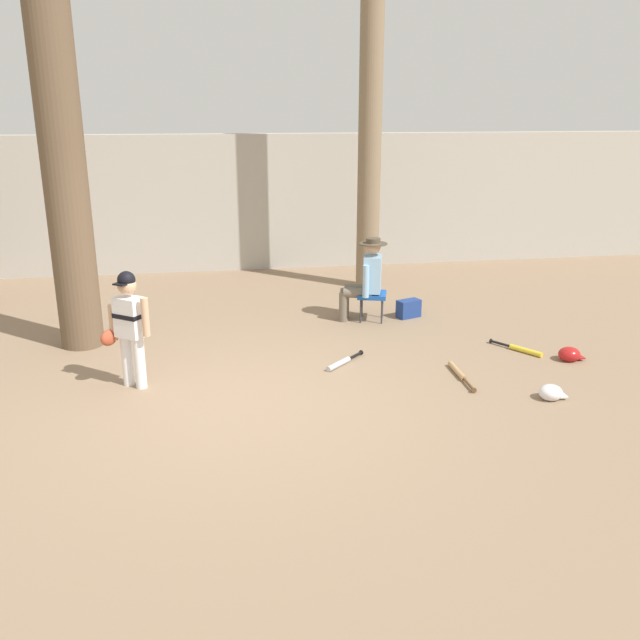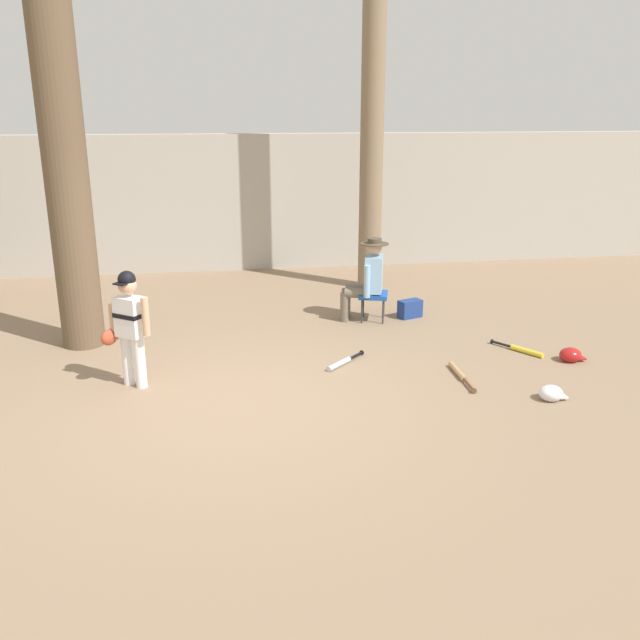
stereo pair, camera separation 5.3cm
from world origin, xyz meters
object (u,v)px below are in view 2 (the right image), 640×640
object	(u,v)px
tree_behind_spectator	(372,126)
folding_stool	(373,296)
seated_spectator	(367,277)
bat_aluminum_silver	(342,363)
batting_helmet_white	(551,393)
young_ballplayer	(129,322)
batting_helmet_red	(571,355)
tree_near_player	(62,134)
handbag_beside_stool	(410,309)
bat_wood_tan	(459,373)
bat_yellow_trainer	(523,350)

from	to	relation	value
tree_behind_spectator	folding_stool	xyz separation A→B (m)	(-0.38, -1.89, -2.30)
seated_spectator	bat_aluminum_silver	xyz separation A→B (m)	(-0.69, -1.72, -0.61)
tree_behind_spectator	batting_helmet_white	distance (m)	5.62
young_ballplayer	batting_helmet_red	xyz separation A→B (m)	(5.16, -0.08, -0.67)
tree_near_player	handbag_beside_stool	distance (m)	5.19
young_ballplayer	tree_behind_spectator	bearing A→B (deg)	46.99
batting_helmet_red	bat_aluminum_silver	bearing A→B (deg)	173.67
tree_near_player	batting_helmet_white	xyz separation A→B (m)	(5.15, -2.63, -2.57)
handbag_beside_stool	bat_aluminum_silver	xyz separation A→B (m)	(-1.36, -1.74, -0.10)
tree_behind_spectator	seated_spectator	size ratio (longest dim) A/B	4.87
tree_near_player	batting_helmet_red	xyz separation A→B (m)	(5.93, -1.60, -2.57)
folding_stool	bat_wood_tan	bearing A→B (deg)	-77.90
young_ballplayer	batting_helmet_white	xyz separation A→B (m)	(4.38, -1.11, -0.67)
tree_near_player	batting_helmet_white	bearing A→B (deg)	-27.06
young_ballplayer	batting_helmet_white	world-z (taller)	young_ballplayer
tree_near_player	young_ballplayer	size ratio (longest dim) A/B	4.71
seated_spectator	batting_helmet_red	distance (m)	2.96
tree_behind_spectator	bat_aluminum_silver	size ratio (longest dim) A/B	10.54
bat_aluminum_silver	seated_spectator	bearing A→B (deg)	68.06
bat_wood_tan	seated_spectator	bearing A→B (deg)	104.21
bat_wood_tan	batting_helmet_red	size ratio (longest dim) A/B	2.60
folding_stool	bat_yellow_trainer	bearing A→B (deg)	-46.39
batting_helmet_red	tree_near_player	bearing A→B (deg)	164.91
seated_spectator	handbag_beside_stool	size ratio (longest dim) A/B	3.53
bat_yellow_trainer	batting_helmet_red	bearing A→B (deg)	-40.58
tree_behind_spectator	batting_helmet_white	bearing A→B (deg)	-80.57
folding_stool	bat_yellow_trainer	size ratio (longest dim) A/B	0.76
bat_yellow_trainer	bat_aluminum_silver	size ratio (longest dim) A/B	1.18
seated_spectator	tree_near_player	bearing A→B (deg)	-173.69
folding_stool	bat_wood_tan	xyz separation A→B (m)	(0.48, -2.24, -0.33)
bat_wood_tan	batting_helmet_red	xyz separation A→B (m)	(1.50, 0.24, 0.05)
tree_behind_spectator	batting_helmet_white	world-z (taller)	tree_behind_spectator
bat_yellow_trainer	bat_aluminum_silver	world-z (taller)	same
tree_near_player	bat_yellow_trainer	xyz separation A→B (m)	(5.50, -1.23, -2.62)
tree_near_player	batting_helmet_red	world-z (taller)	tree_near_player
batting_helmet_red	tree_behind_spectator	bearing A→B (deg)	112.36
handbag_beside_stool	batting_helmet_white	xyz separation A→B (m)	(0.63, -3.08, -0.06)
seated_spectator	folding_stool	bearing A→B (deg)	-16.71
tree_behind_spectator	bat_wood_tan	size ratio (longest dim) A/B	7.13
tree_near_player	bat_yellow_trainer	bearing A→B (deg)	-12.57
handbag_beside_stool	batting_helmet_red	size ratio (longest dim) A/B	1.08
folding_stool	batting_helmet_white	world-z (taller)	folding_stool
folding_stool	bat_wood_tan	world-z (taller)	folding_stool
tree_near_player	bat_wood_tan	distance (m)	5.46
folding_stool	bat_aluminum_silver	world-z (taller)	folding_stool
bat_yellow_trainer	batting_helmet_white	distance (m)	1.45
tree_near_player	seated_spectator	size ratio (longest dim) A/B	5.12
tree_near_player	seated_spectator	distance (m)	4.37
folding_stool	batting_helmet_red	xyz separation A→B (m)	(1.98, -2.00, -0.29)
folding_stool	batting_helmet_white	size ratio (longest dim) A/B	1.67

